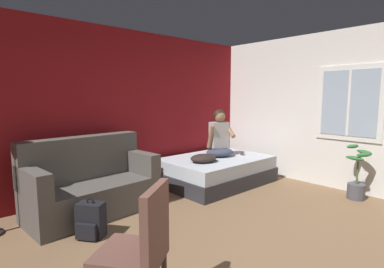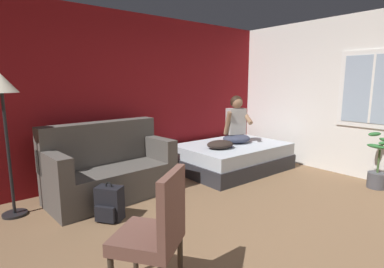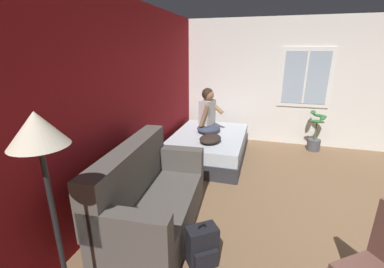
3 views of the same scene
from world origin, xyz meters
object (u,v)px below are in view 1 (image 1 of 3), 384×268
Objects in this scene: side_chair at (139,247)px; potted_plant at (357,180)px; couch at (91,185)px; backpack at (91,221)px; cell_phone at (214,161)px; person_seated at (219,137)px; bed at (216,170)px; throw_pillow at (204,158)px.

side_chair is 1.15× the size of potted_plant.
couch reaches higher than side_chair.
couch is 3.83× the size of backpack.
backpack is 3.94m from potted_plant.
couch reaches higher than potted_plant.
person_seated is at bearing 109.53° from cell_phone.
couch is (-2.31, 0.18, 0.16)m from bed.
backpack is at bearing -168.73° from bed.
backpack is at bearing -114.65° from couch.
cell_phone is 0.17× the size of potted_plant.
couch is at bearing 175.60° from bed.
cell_phone reaches higher than bed.
side_chair is (-2.88, -1.95, 0.30)m from bed.
side_chair is at bearing -99.92° from backpack.
throw_pillow is (-0.44, -0.12, 0.31)m from bed.
throw_pillow is at bearing -164.37° from bed.
cell_phone is (-0.39, -0.23, -0.35)m from person_seated.
person_seated is (3.02, 2.00, 0.30)m from side_chair.
side_chair is 3.04m from throw_pillow.
side_chair is 3.88m from potted_plant.
backpack is (0.25, 1.43, -0.34)m from side_chair.
person_seated is (2.44, -0.13, 0.44)m from couch.
throw_pillow is 3.33× the size of cell_phone.
backpack is at bearing -92.99° from cell_phone.
bed is 0.56m from throw_pillow.
side_chair is 6.81× the size of cell_phone.
cell_phone is at bearing -9.86° from couch.
cell_phone is (-0.25, -0.18, 0.25)m from bed.
backpack is 0.54× the size of potted_plant.
backpack is at bearing -168.24° from person_seated.
backpack is (-0.32, -0.70, -0.20)m from couch.
side_chair is at bearing -143.14° from throw_pillow.
couch is at bearing 145.71° from potted_plant.
person_seated reaches higher than couch.
potted_plant is at bearing -34.29° from couch.
throw_pillow is 0.56× the size of potted_plant.
throw_pillow reaches higher than backpack.
cell_phone is at bearing -149.23° from person_seated.
cell_phone is (2.06, -0.36, 0.09)m from couch.
person_seated is 6.08× the size of cell_phone.
couch reaches higher than throw_pillow.
potted_plant is at bearing -53.63° from throw_pillow.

